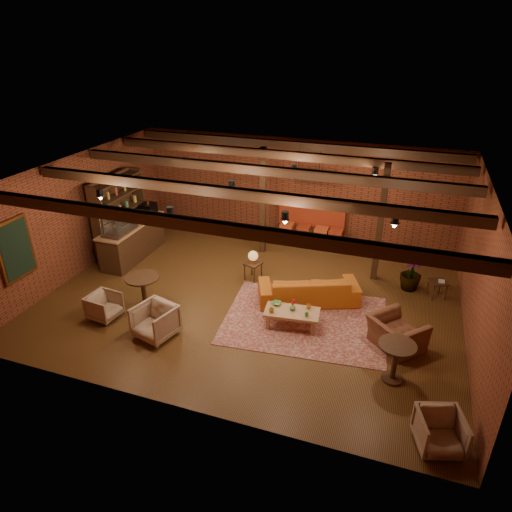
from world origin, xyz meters
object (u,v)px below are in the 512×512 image
(side_table_lamp, at_px, (253,258))
(armchair_right, at_px, (397,329))
(coffee_table, at_px, (291,313))
(plant_tall, at_px, (417,237))
(armchair_far, at_px, (440,431))
(round_table_left, at_px, (143,287))
(armchair_b, at_px, (155,320))
(round_table_right, at_px, (396,356))
(sofa, at_px, (309,288))
(side_table_book, at_px, (438,282))
(armchair_a, at_px, (104,305))

(side_table_lamp, bearing_deg, armchair_right, -24.87)
(coffee_table, bearing_deg, plant_tall, 47.07)
(armchair_far, bearing_deg, round_table_left, 145.10)
(armchair_b, height_order, round_table_right, round_table_right)
(sofa, relative_size, armchair_b, 2.94)
(round_table_left, xyz_separation_m, armchair_b, (0.86, -0.93, -0.16))
(armchair_b, bearing_deg, armchair_far, 4.33)
(armchair_right, xyz_separation_m, round_table_right, (0.03, -1.06, 0.10))
(side_table_lamp, bearing_deg, armchair_b, -110.62)
(plant_tall, bearing_deg, round_table_right, -92.25)
(round_table_left, bearing_deg, plant_tall, 26.70)
(armchair_right, height_order, plant_tall, plant_tall)
(armchair_b, height_order, side_table_book, armchair_b)
(side_table_lamp, height_order, armchair_far, side_table_lamp)
(armchair_a, bearing_deg, armchair_far, -94.90)
(armchair_a, height_order, armchair_far, armchair_far)
(armchair_b, bearing_deg, side_table_book, 48.23)
(sofa, bearing_deg, armchair_right, 128.83)
(armchair_a, distance_m, armchair_b, 1.53)
(sofa, bearing_deg, armchair_b, 19.14)
(armchair_a, bearing_deg, armchair_right, -74.72)
(armchair_b, xyz_separation_m, plant_tall, (5.20, 3.98, 1.07))
(coffee_table, bearing_deg, side_table_lamp, 130.96)
(armchair_a, xyz_separation_m, round_table_right, (6.56, 0.03, 0.22))
(armchair_a, xyz_separation_m, armchair_far, (7.37, -1.39, 0.02))
(round_table_right, bearing_deg, coffee_table, 155.63)
(round_table_left, relative_size, armchair_b, 1.02)
(coffee_table, xyz_separation_m, armchair_b, (-2.73, -1.32, 0.04))
(armchair_far, xyz_separation_m, plant_tall, (-0.67, 5.13, 1.13))
(coffee_table, relative_size, armchair_a, 1.90)
(armchair_b, height_order, plant_tall, plant_tall)
(side_table_lamp, distance_m, armchair_far, 6.35)
(sofa, distance_m, side_table_lamp, 1.79)
(round_table_right, bearing_deg, round_table_left, 173.59)
(coffee_table, height_order, plant_tall, plant_tall)
(armchair_b, relative_size, armchair_right, 0.79)
(coffee_table, xyz_separation_m, round_table_right, (2.32, -1.05, 0.18))
(armchair_far, distance_m, plant_tall, 5.29)
(coffee_table, height_order, side_table_lamp, side_table_lamp)
(sofa, xyz_separation_m, armchair_right, (2.18, -1.19, 0.10))
(round_table_left, relative_size, plant_tall, 0.28)
(round_table_right, bearing_deg, armchair_right, 91.82)
(armchair_a, relative_size, armchair_far, 0.93)
(side_table_book, xyz_separation_m, armchair_far, (-0.00, -4.93, -0.06))
(armchair_right, bearing_deg, plant_tall, -50.92)
(armchair_right, xyz_separation_m, plant_tall, (0.18, 2.65, 1.03))
(coffee_table, relative_size, side_table_lamp, 1.53)
(coffee_table, bearing_deg, armchair_a, -165.64)
(sofa, relative_size, armchair_far, 3.37)
(coffee_table, xyz_separation_m, armchair_far, (3.14, -2.47, -0.01))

